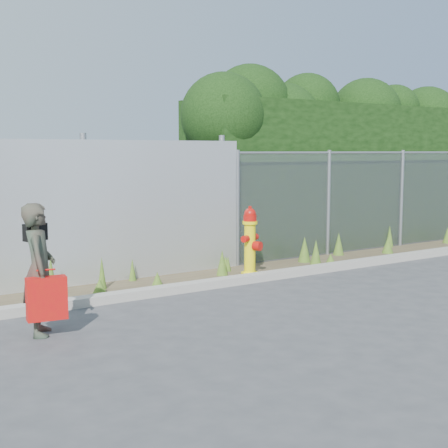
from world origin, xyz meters
name	(u,v)px	position (x,y,z in m)	size (l,w,h in m)	color
ground	(304,311)	(0.00, 0.00, 0.00)	(80.00, 80.00, 0.00)	#3D3D40
curb	(226,282)	(0.00, 1.80, 0.06)	(16.00, 0.22, 0.12)	gray
weed_strip	(197,272)	(-0.13, 2.43, 0.12)	(16.00, 1.25, 0.54)	#4A3D2A
chainlink_fence	(366,200)	(4.25, 3.00, 1.03)	(6.50, 0.07, 2.05)	gray
hedge	(332,150)	(4.25, 4.03, 2.05)	(7.68, 2.04, 3.74)	black
fire_hydrant	(250,242)	(0.75, 2.20, 0.55)	(0.38, 0.34, 1.14)	yellow
woman	(39,269)	(-3.12, 0.84, 0.73)	(0.54, 0.35, 1.47)	#0D583F
red_tote_bag	(47,298)	(-3.11, 0.64, 0.45)	(0.42, 0.16, 0.56)	red
black_shoulder_bag	(35,232)	(-3.10, 1.00, 1.13)	(0.26, 0.11, 0.19)	black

